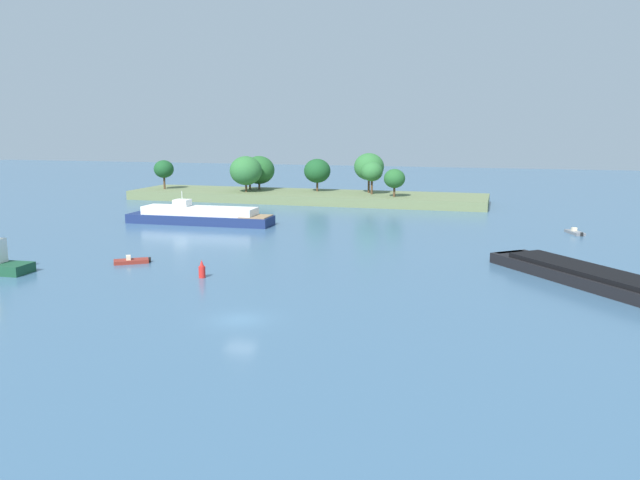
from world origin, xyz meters
name	(u,v)px	position (x,y,z in m)	size (l,w,h in m)	color
ground_plane	(240,320)	(0.00, 0.00, 0.00)	(400.00, 400.00, 0.00)	#3D607F
treeline_island	(300,187)	(-20.61, 81.34, 2.81)	(74.78, 15.97, 10.04)	#66754C
small_motorboat	(131,261)	(-20.65, 16.95, 0.24)	(4.19, 3.61, 0.91)	maroon
white_riverboat	(200,216)	(-26.39, 46.33, 1.29)	(24.10, 5.56, 5.27)	navy
cargo_barge	(612,281)	(30.75, 18.45, 0.93)	(22.07, 25.41, 5.74)	black
fishing_skiff	(575,232)	(30.85, 52.43, 0.23)	(2.70, 4.29, 0.90)	slate
channel_buoy_red	(202,270)	(-9.56, 12.61, 0.81)	(0.70, 0.70, 1.90)	red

